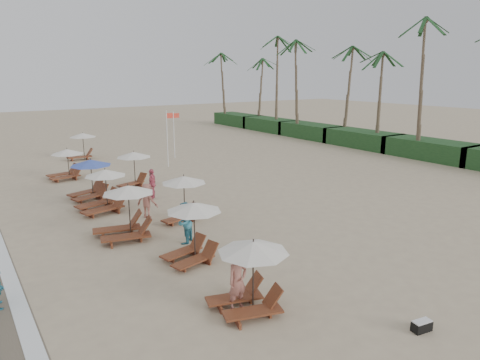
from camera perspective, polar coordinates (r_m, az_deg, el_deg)
ground at (r=20.37m, az=5.96°, el=-6.86°), size 160.00×160.00×0.00m
shrub_hedge at (r=45.42m, az=15.77°, el=5.20°), size 3.20×53.00×1.60m
palm_row at (r=45.58m, az=15.56°, el=16.75°), size 7.00×52.00×12.30m
lounger_station_0 at (r=13.57m, az=1.03°, el=-12.36°), size 2.49×2.22×2.22m
lounger_station_1 at (r=17.00m, az=-6.55°, el=-6.69°), size 2.43×2.15×2.36m
lounger_station_2 at (r=19.94m, az=-15.01°, el=-4.38°), size 2.75×2.44×2.38m
lounger_station_3 at (r=24.19m, az=-17.74°, el=-1.65°), size 2.76×2.49×2.24m
lounger_station_4 at (r=26.88m, az=-19.26°, el=0.17°), size 2.66×2.36×2.30m
lounger_station_5 at (r=32.52m, az=-21.96°, el=1.89°), size 2.61×2.20×2.08m
inland_station_0 at (r=21.66m, az=-7.58°, el=-1.67°), size 2.62×2.24×2.22m
inland_station_1 at (r=28.99m, az=-13.89°, el=2.01°), size 2.61×2.24×2.22m
inland_station_2 at (r=39.53m, az=-20.08°, el=4.47°), size 2.75×2.24×2.22m
beachgoer_near at (r=13.78m, az=-0.34°, el=-13.06°), size 0.71×0.50×1.86m
beachgoer_mid_a at (r=18.93m, az=-7.31°, el=-5.59°), size 1.12×1.09×1.83m
beachgoer_mid_b at (r=22.56m, az=-12.06°, el=-2.68°), size 1.23×1.30×1.76m
beachgoer_far_a at (r=25.96m, az=-11.42°, el=-0.48°), size 0.99×1.07×1.77m
duffel_bag at (r=14.06m, az=22.68°, el=-17.19°), size 0.62×0.38×0.32m
flag_pole_near at (r=34.45m, az=-9.46°, el=5.71°), size 0.59×0.08×4.39m
flag_pole_far at (r=38.09m, az=-8.59°, el=6.24°), size 0.60×0.08×4.06m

